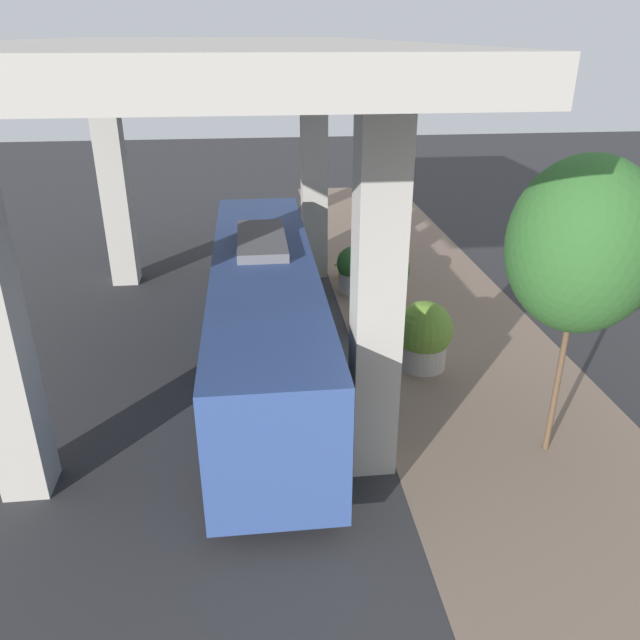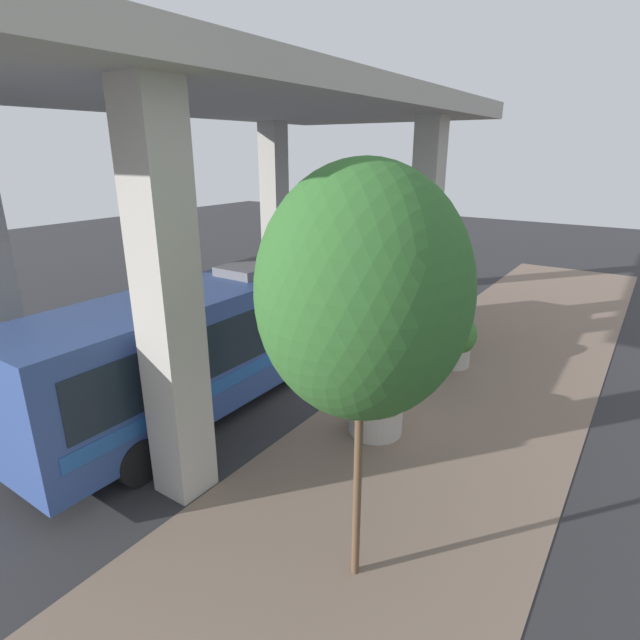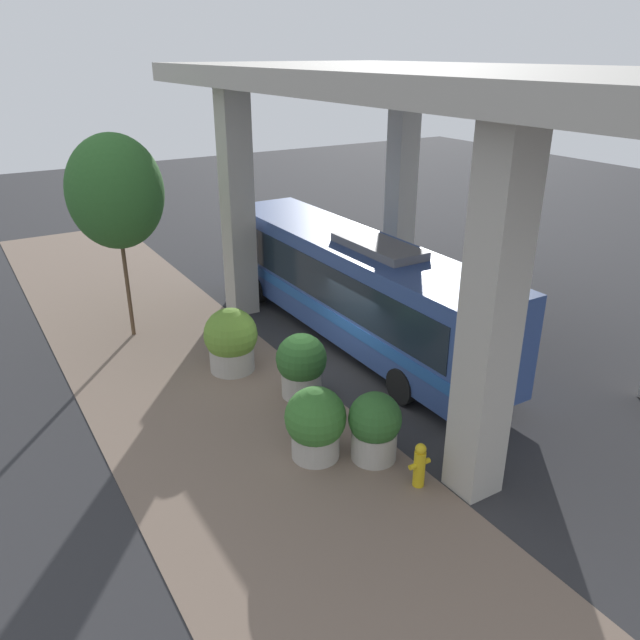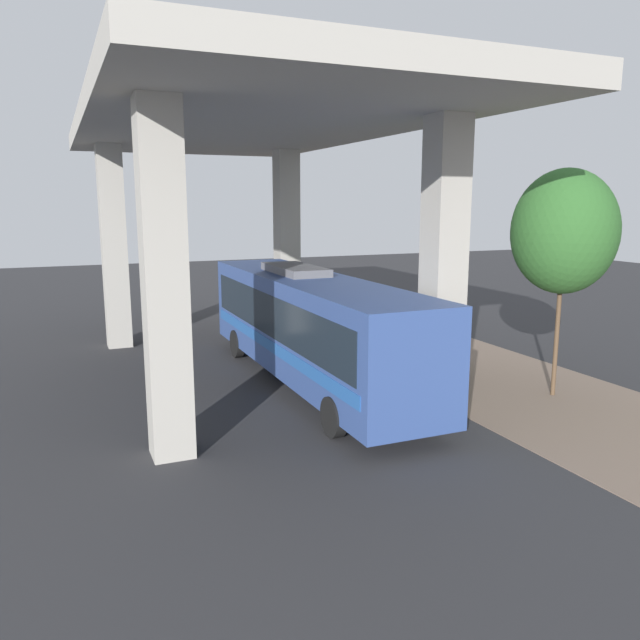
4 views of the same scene
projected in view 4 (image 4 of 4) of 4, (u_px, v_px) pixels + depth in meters
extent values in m
plane|color=#2D2D30|center=(358.00, 361.00, 22.05)|extent=(80.00, 80.00, 0.00)
cube|color=#7A6656|center=(430.00, 353.00, 23.20)|extent=(6.00, 40.00, 0.02)
cube|color=#ADA89E|center=(287.00, 243.00, 26.39)|extent=(0.90, 0.90, 7.66)
cube|color=#ADA89E|center=(443.00, 270.00, 15.89)|extent=(0.90, 0.90, 7.66)
cube|color=#ADA89E|center=(114.00, 248.00, 23.70)|extent=(0.90, 0.90, 7.66)
cube|color=#ADA89E|center=(165.00, 284.00, 13.20)|extent=(0.90, 0.90, 7.66)
cube|color=#ADA89E|center=(243.00, 122.00, 19.02)|extent=(9.40, 19.62, 0.60)
cube|color=#334C8C|center=(310.00, 324.00, 19.04)|extent=(2.54, 12.59, 2.85)
cube|color=#19232D|center=(310.00, 313.00, 18.98)|extent=(2.58, 11.58, 1.26)
cube|color=#2659A5|center=(310.00, 342.00, 19.15)|extent=(2.58, 11.96, 0.34)
cube|color=slate|center=(295.00, 269.00, 19.89)|extent=(1.27, 3.15, 0.24)
cylinder|color=black|center=(419.00, 404.00, 15.77)|extent=(0.28, 1.00, 1.00)
cylinder|color=black|center=(334.00, 417.00, 14.86)|extent=(0.28, 1.00, 1.00)
cylinder|color=black|center=(298.00, 338.00, 23.46)|extent=(0.28, 1.00, 1.00)
cylinder|color=black|center=(237.00, 344.00, 22.54)|extent=(0.28, 1.00, 1.00)
cylinder|color=gold|center=(314.00, 323.00, 26.84)|extent=(0.25, 0.25, 0.87)
sphere|color=gold|center=(314.00, 311.00, 26.74)|extent=(0.24, 0.24, 0.24)
cylinder|color=gold|center=(318.00, 319.00, 26.88)|extent=(0.15, 0.11, 0.11)
cylinder|color=gold|center=(310.00, 320.00, 26.74)|extent=(0.15, 0.11, 0.11)
cylinder|color=#ADA89E|center=(368.00, 346.00, 22.74)|extent=(1.08, 1.08, 0.74)
sphere|color=#2D6028|center=(368.00, 326.00, 22.60)|extent=(1.37, 1.37, 1.37)
sphere|color=orange|center=(363.00, 332.00, 22.69)|extent=(0.38, 0.38, 0.38)
cylinder|color=#ADA89E|center=(363.00, 331.00, 25.50)|extent=(1.11, 1.11, 0.66)
sphere|color=#38722D|center=(363.00, 314.00, 25.37)|extent=(1.41, 1.41, 1.41)
sphere|color=#993F8C|center=(359.00, 319.00, 25.46)|extent=(0.39, 0.39, 0.39)
cylinder|color=#ADA89E|center=(331.00, 329.00, 25.75)|extent=(1.04, 1.04, 0.73)
sphere|color=#2D6028|center=(331.00, 313.00, 25.62)|extent=(1.22, 1.22, 1.22)
sphere|color=#993F8C|center=(327.00, 317.00, 25.70)|extent=(0.37, 0.37, 0.37)
cylinder|color=#ADA89E|center=(426.00, 358.00, 21.01)|extent=(1.29, 1.29, 0.72)
sphere|color=olive|center=(427.00, 335.00, 20.86)|extent=(1.55, 1.55, 1.55)
sphere|color=#993F8C|center=(421.00, 342.00, 20.96)|extent=(0.45, 0.45, 0.45)
cylinder|color=brown|center=(557.00, 330.00, 17.80)|extent=(0.13, 0.13, 3.87)
ellipsoid|color=#2D6028|center=(564.00, 232.00, 17.28)|extent=(2.89, 2.89, 3.47)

